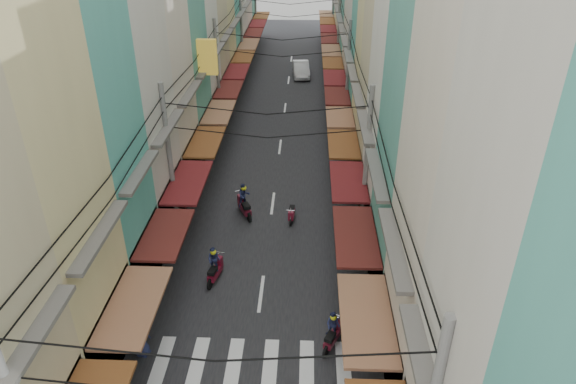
% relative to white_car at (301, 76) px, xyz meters
% --- Properties ---
extents(ground, '(160.00, 160.00, 0.00)m').
position_rel_white_car_xyz_m(ground, '(-1.21, -31.41, 0.00)').
color(ground, slate).
rests_on(ground, ground).
extents(road, '(10.00, 80.00, 0.02)m').
position_rel_white_car_xyz_m(road, '(-1.21, -11.41, 0.01)').
color(road, black).
rests_on(road, ground).
extents(sidewalk_left, '(3.00, 80.00, 0.06)m').
position_rel_white_car_xyz_m(sidewalk_left, '(-7.71, -11.41, 0.03)').
color(sidewalk_left, slate).
rests_on(sidewalk_left, ground).
extents(sidewalk_right, '(3.00, 80.00, 0.06)m').
position_rel_white_car_xyz_m(sidewalk_right, '(5.29, -11.41, 0.03)').
color(sidewalk_right, slate).
rests_on(sidewalk_right, ground).
extents(crosswalk, '(7.55, 2.40, 0.01)m').
position_rel_white_car_xyz_m(crosswalk, '(-1.21, -37.41, 0.03)').
color(crosswalk, silver).
rests_on(crosswalk, ground).
extents(building_row_right, '(7.80, 68.98, 22.59)m').
position_rel_white_car_xyz_m(building_row_right, '(6.71, -14.97, 9.41)').
color(building_row_right, teal).
rests_on(building_row_right, ground).
extents(utility_poles, '(10.20, 66.13, 8.20)m').
position_rel_white_car_xyz_m(utility_poles, '(-1.21, -16.40, 6.59)').
color(utility_poles, slate).
rests_on(utility_poles, ground).
extents(white_car, '(5.32, 2.46, 1.82)m').
position_rel_white_car_xyz_m(white_car, '(0.00, 0.00, 0.00)').
color(white_car, silver).
rests_on(white_car, ground).
extents(bicycle, '(1.76, 0.76, 1.18)m').
position_rel_white_car_xyz_m(bicycle, '(4.60, -31.51, 0.00)').
color(bicycle, black).
rests_on(bicycle, ground).
extents(moving_scooters, '(5.82, 11.46, 1.99)m').
position_rel_white_car_xyz_m(moving_scooters, '(-1.56, -30.72, 0.55)').
color(moving_scooters, black).
rests_on(moving_scooters, ground).
extents(parked_scooters, '(13.15, 12.73, 1.00)m').
position_rel_white_car_xyz_m(parked_scooters, '(2.87, -35.27, 0.47)').
color(parked_scooters, black).
rests_on(parked_scooters, ground).
extents(pedestrians, '(13.05, 21.75, 2.17)m').
position_rel_white_car_xyz_m(pedestrians, '(-5.36, -28.82, 1.01)').
color(pedestrians, black).
rests_on(pedestrians, ground).
extents(market_umbrella, '(2.33, 2.33, 2.46)m').
position_rel_white_car_xyz_m(market_umbrella, '(5.77, -38.40, 2.16)').
color(market_umbrella, '#B2B2B7').
rests_on(market_umbrella, ground).
extents(traffic_sign, '(0.10, 0.57, 2.60)m').
position_rel_white_car_xyz_m(traffic_sign, '(3.58, -36.09, 1.87)').
color(traffic_sign, slate).
rests_on(traffic_sign, ground).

